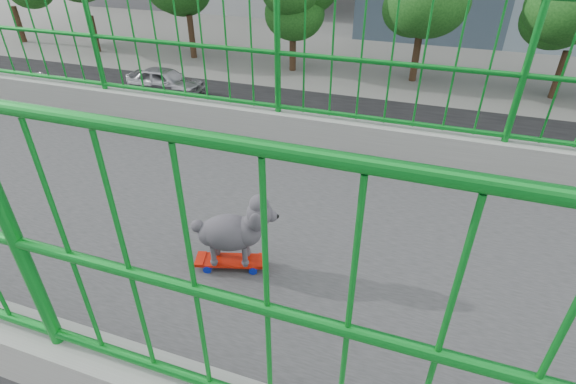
% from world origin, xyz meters
% --- Properties ---
extents(road, '(18.00, 90.00, 0.02)m').
position_xyz_m(road, '(-13.00, 0.00, 0.01)').
color(road, black).
rests_on(road, ground).
extents(skateboard, '(0.25, 0.46, 0.06)m').
position_xyz_m(skateboard, '(0.43, 4.36, 7.04)').
color(skateboard, red).
rests_on(skateboard, footbridge).
extents(poodle, '(0.31, 0.51, 0.44)m').
position_xyz_m(poodle, '(0.42, 4.38, 7.29)').
color(poodle, '#2D2B30').
rests_on(poodle, skateboard).
extents(car_2, '(2.65, 5.76, 1.60)m').
position_xyz_m(car_2, '(-12.40, -0.78, 0.80)').
color(car_2, black).
rests_on(car_2, ground).
extents(car_3, '(1.97, 4.85, 1.41)m').
position_xyz_m(car_3, '(-15.60, -13.97, 0.70)').
color(car_3, '#95969A').
rests_on(car_3, ground).
extents(car_4, '(1.86, 4.61, 1.57)m').
position_xyz_m(car_4, '(-18.80, -9.50, 0.79)').
color(car_4, '#95969A').
rests_on(car_4, ground).
extents(car_5, '(1.40, 4.01, 1.32)m').
position_xyz_m(car_5, '(-6.00, 0.24, 0.66)').
color(car_5, silver).
rests_on(car_5, ground).
extents(car_7, '(2.08, 5.12, 1.48)m').
position_xyz_m(car_7, '(-12.40, -12.54, 0.74)').
color(car_7, silver).
rests_on(car_7, ground).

